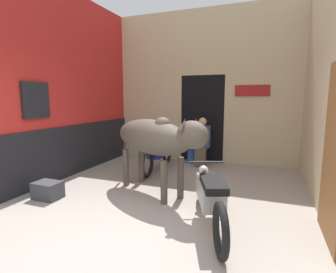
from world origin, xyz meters
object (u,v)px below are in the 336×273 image
cow (155,138)px  shopkeeper_seated (202,141)px  motorcycle_near (210,195)px  crate (48,190)px  plastic_stool (191,154)px  motorcycle_far (158,152)px

cow → shopkeeper_seated: 2.18m
motorcycle_near → crate: bearing=-179.2°
cow → crate: size_ratio=4.97×
cow → motorcycle_near: size_ratio=1.13×
plastic_stool → crate: (-1.59, -3.18, -0.08)m
motorcycle_near → motorcycle_far: size_ratio=1.00×
motorcycle_near → shopkeeper_seated: 3.07m
cow → crate: bearing=-151.6°
shopkeeper_seated → plastic_stool: 0.55m
crate → shopkeeper_seated: bearing=57.5°
motorcycle_near → crate: size_ratio=4.40×
plastic_stool → cow: bearing=-89.9°
cow → motorcycle_far: cow is taller
cow → motorcycle_near: cow is taller
crate → motorcycle_far: bearing=65.7°
cow → crate: cow is taller
cow → crate: (-1.59, -0.86, -0.85)m
shopkeeper_seated → crate: (-1.90, -2.99, -0.48)m
shopkeeper_seated → motorcycle_near: bearing=-74.4°
motorcycle_far → crate: 2.53m
cow → plastic_stool: cow is taller
crate → motorcycle_near: bearing=0.8°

